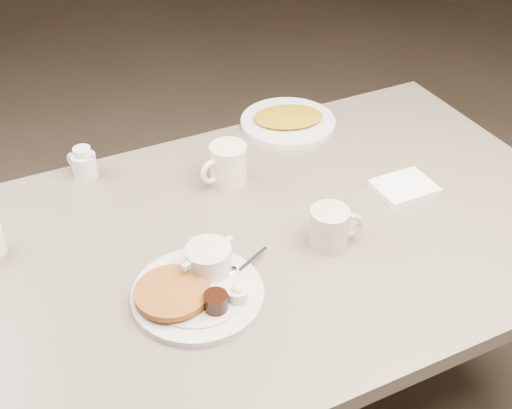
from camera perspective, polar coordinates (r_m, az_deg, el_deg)
name	(u,v)px	position (r m, az deg, el deg)	size (l,w,h in m)	color
diner_table	(260,290)	(1.55, 0.32, -7.43)	(1.50, 0.90, 0.75)	slate
main_plate	(197,286)	(1.30, -5.18, -7.02)	(0.34, 0.33, 0.07)	silver
coffee_mug_near	(330,227)	(1.40, 6.49, -1.96)	(0.13, 0.10, 0.09)	beige
napkin	(404,188)	(1.60, 12.74, 1.44)	(0.14, 0.11, 0.02)	white
coffee_mug_far	(227,164)	(1.57, -2.51, 3.49)	(0.14, 0.11, 0.10)	white
creamer_right	(84,163)	(1.65, -14.74, 3.49)	(0.08, 0.09, 0.08)	silver
hash_plate	(288,120)	(1.82, 2.80, 7.31)	(0.33, 0.33, 0.04)	silver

